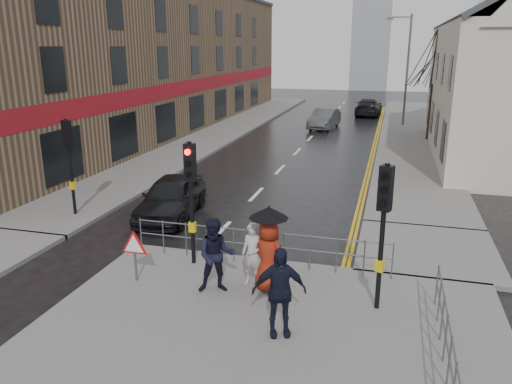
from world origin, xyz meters
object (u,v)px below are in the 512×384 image
Objects in this scene: pedestrian_b at (216,256)px; pedestrian_with_umbrella at (269,246)px; car_mid at (324,119)px; car_parked at (171,197)px; pedestrian_d at (279,292)px; pedestrian_a at (253,254)px.

pedestrian_with_umbrella reaches higher than pedestrian_b.
car_parked is at bearing -89.96° from car_mid.
pedestrian_with_umbrella is at bearing -78.37° from car_mid.
car_parked is 21.65m from car_mid.
pedestrian_with_umbrella reaches higher than pedestrian_d.
car_mid is (-2.26, 26.30, -0.57)m from pedestrian_with_umbrella.
pedestrian_b reaches higher than pedestrian_a.
car_parked is (-3.58, 5.20, -0.34)m from pedestrian_b.
pedestrian_with_umbrella reaches higher than car_mid.
pedestrian_b is 6.32m from car_parked.
pedestrian_a is 26.20m from car_mid.
car_parked is (-4.78, 4.80, -0.55)m from pedestrian_with_umbrella.
pedestrian_b reaches higher than car_parked.
car_parked is (-5.46, 6.64, -0.37)m from pedestrian_d.
pedestrian_b reaches higher than car_mid.
pedestrian_with_umbrella is 26.41m from car_mid.
pedestrian_b is at bearing -61.82° from car_parked.
pedestrian_b is 1.28m from pedestrian_with_umbrella.
pedestrian_a is 0.95m from pedestrian_b.
pedestrian_a is at bearing 159.28° from pedestrian_with_umbrella.
car_mid is (-1.05, 26.70, -0.35)m from pedestrian_b.
car_mid is (-2.94, 28.15, -0.38)m from pedestrian_d.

